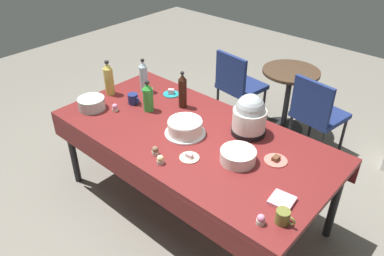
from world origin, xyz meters
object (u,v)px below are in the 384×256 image
at_px(soda_bottle_lime_soda, 148,97).
at_px(maroon_chair_right, 317,111).
at_px(dessert_plate_cream, 189,157).
at_px(round_cafe_table, 289,89).
at_px(glass_salad_bowl, 91,103).
at_px(frosted_layer_cake, 185,127).
at_px(cupcake_mint, 160,160).
at_px(cupcake_berry, 115,108).
at_px(maroon_chair_left, 238,83).
at_px(dessert_plate_coral, 276,160).
at_px(dessert_plate_teal, 171,93).
at_px(coffee_mug_navy, 133,99).
at_px(soda_bottle_ginger_ale, 109,79).
at_px(ceramic_snack_bowl, 238,156).
at_px(cupcake_rose, 261,220).
at_px(cupcake_vanilla, 155,151).
at_px(soda_bottle_cola, 183,91).
at_px(potluck_table, 192,140).
at_px(soda_bottle_water, 144,77).
at_px(slow_cooker, 250,116).
at_px(coffee_mug_olive, 283,217).

bearing_deg(soda_bottle_lime_soda, maroon_chair_right, 56.64).
distance_m(dessert_plate_cream, soda_bottle_lime_soda, 0.76).
bearing_deg(round_cafe_table, glass_salad_bowl, -113.87).
bearing_deg(frosted_layer_cake, glass_salad_bowl, -163.96).
distance_m(cupcake_mint, cupcake_berry, 0.83).
xyz_separation_m(frosted_layer_cake, maroon_chair_left, (-0.52, 1.43, -0.31)).
bearing_deg(dessert_plate_coral, glass_salad_bowl, -165.10).
relative_size(dessert_plate_teal, coffee_mug_navy, 1.14).
bearing_deg(soda_bottle_ginger_ale, coffee_mug_navy, 3.67).
relative_size(ceramic_snack_bowl, cupcake_rose, 3.68).
xyz_separation_m(frosted_layer_cake, soda_bottle_ginger_ale, (-0.95, 0.03, 0.09)).
bearing_deg(round_cafe_table, coffee_mug_navy, -111.93).
bearing_deg(round_cafe_table, cupcake_vanilla, -88.98).
xyz_separation_m(dessert_plate_cream, soda_bottle_cola, (-0.53, 0.50, 0.14)).
bearing_deg(maroon_chair_right, potluck_table, -105.61).
bearing_deg(dessert_plate_cream, potluck_table, 128.49).
xyz_separation_m(cupcake_vanilla, maroon_chair_left, (-0.55, 1.76, -0.29)).
height_order(frosted_layer_cake, soda_bottle_water, soda_bottle_water).
relative_size(dessert_plate_coral, soda_bottle_cola, 0.50).
bearing_deg(ceramic_snack_bowl, maroon_chair_right, 93.03).
distance_m(soda_bottle_water, soda_bottle_cola, 0.46).
bearing_deg(dessert_plate_teal, cupcake_vanilla, -52.50).
distance_m(glass_salad_bowl, soda_bottle_water, 0.53).
relative_size(ceramic_snack_bowl, soda_bottle_water, 0.79).
bearing_deg(ceramic_snack_bowl, slow_cooker, 113.80).
relative_size(frosted_layer_cake, dessert_plate_cream, 2.25).
height_order(slow_cooker, ceramic_snack_bowl, slow_cooker).
bearing_deg(glass_salad_bowl, cupcake_mint, -8.07).
relative_size(soda_bottle_water, soda_bottle_lime_soda, 1.16).
bearing_deg(coffee_mug_navy, glass_salad_bowl, -123.40).
relative_size(ceramic_snack_bowl, dessert_plate_teal, 1.67).
relative_size(cupcake_berry, soda_bottle_lime_soda, 0.25).
height_order(ceramic_snack_bowl, cupcake_berry, ceramic_snack_bowl).
xyz_separation_m(dessert_plate_coral, dessert_plate_teal, (-1.23, 0.22, 0.00)).
height_order(coffee_mug_olive, round_cafe_table, coffee_mug_olive).
relative_size(frosted_layer_cake, glass_salad_bowl, 1.39).
bearing_deg(coffee_mug_olive, maroon_chair_right, 109.07).
relative_size(dessert_plate_coral, maroon_chair_left, 0.19).
xyz_separation_m(potluck_table, cupcake_berry, (-0.71, -0.18, 0.09)).
xyz_separation_m(slow_cooker, ceramic_snack_bowl, (0.15, -0.34, -0.11)).
bearing_deg(dessert_plate_cream, maroon_chair_right, 83.18).
xyz_separation_m(cupcake_rose, soda_bottle_lime_soda, (-1.41, 0.45, 0.09)).
bearing_deg(round_cafe_table, potluck_table, -88.23).
bearing_deg(cupcake_mint, maroon_chair_right, 80.52).
xyz_separation_m(slow_cooker, soda_bottle_lime_soda, (-0.83, -0.27, -0.03)).
distance_m(soda_bottle_ginger_ale, round_cafe_table, 1.92).
relative_size(potluck_table, coffee_mug_navy, 16.96).
bearing_deg(round_cafe_table, ceramic_snack_bowl, -72.79).
bearing_deg(frosted_layer_cake, cupcake_vanilla, -86.18).
relative_size(slow_cooker, soda_bottle_cola, 1.02).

